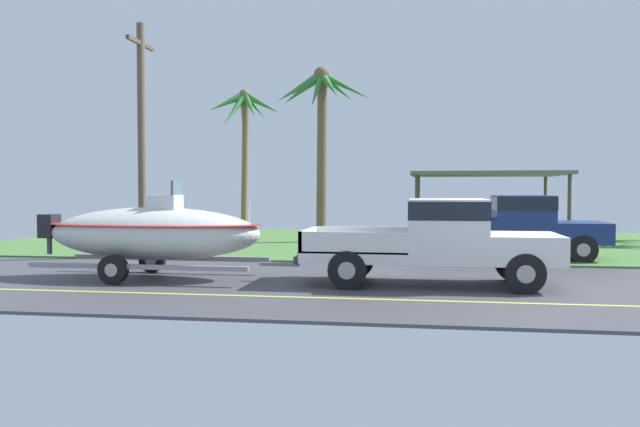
{
  "coord_description": "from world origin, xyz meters",
  "views": [
    {
      "loc": [
        -1.83,
        -14.1,
        2.08
      ],
      "look_at": [
        -4.2,
        0.51,
        1.52
      ],
      "focal_mm": 36.96,
      "sensor_mm": 36.0,
      "label": 1
    }
  ],
  "objects_px": {
    "pickup_truck_towing": "(446,237)",
    "palm_tree_mid": "(244,121)",
    "boat_on_trailer": "(153,233)",
    "palm_tree_near_left": "(320,112)",
    "parked_pickup_background": "(521,224)",
    "utility_pole": "(142,136)",
    "carport_awning": "(486,175)"
  },
  "relations": [
    {
      "from": "palm_tree_near_left",
      "to": "pickup_truck_towing",
      "type": "bearing_deg",
      "value": -67.04
    },
    {
      "from": "pickup_truck_towing",
      "to": "boat_on_trailer",
      "type": "distance_m",
      "value": 6.66
    },
    {
      "from": "boat_on_trailer",
      "to": "palm_tree_near_left",
      "type": "height_order",
      "value": "palm_tree_near_left"
    },
    {
      "from": "boat_on_trailer",
      "to": "palm_tree_near_left",
      "type": "relative_size",
      "value": 0.93
    },
    {
      "from": "pickup_truck_towing",
      "to": "palm_tree_mid",
      "type": "xyz_separation_m",
      "value": [
        -8.56,
        14.36,
        4.09
      ]
    },
    {
      "from": "pickup_truck_towing",
      "to": "palm_tree_near_left",
      "type": "bearing_deg",
      "value": 112.96
    },
    {
      "from": "carport_awning",
      "to": "palm_tree_mid",
      "type": "distance_m",
      "value": 10.89
    },
    {
      "from": "parked_pickup_background",
      "to": "carport_awning",
      "type": "bearing_deg",
      "value": 92.13
    },
    {
      "from": "utility_pole",
      "to": "palm_tree_near_left",
      "type": "bearing_deg",
      "value": 53.65
    },
    {
      "from": "parked_pickup_background",
      "to": "palm_tree_mid",
      "type": "height_order",
      "value": "palm_tree_mid"
    },
    {
      "from": "palm_tree_near_left",
      "to": "utility_pole",
      "type": "bearing_deg",
      "value": -126.35
    },
    {
      "from": "boat_on_trailer",
      "to": "parked_pickup_background",
      "type": "xyz_separation_m",
      "value": [
        8.97,
        5.5,
        -0.01
      ]
    },
    {
      "from": "boat_on_trailer",
      "to": "palm_tree_near_left",
      "type": "xyz_separation_m",
      "value": [
        2.21,
        10.48,
        3.94
      ]
    },
    {
      "from": "boat_on_trailer",
      "to": "palm_tree_mid",
      "type": "height_order",
      "value": "palm_tree_mid"
    },
    {
      "from": "carport_awning",
      "to": "parked_pickup_background",
      "type": "bearing_deg",
      "value": -87.87
    },
    {
      "from": "parked_pickup_background",
      "to": "carport_awning",
      "type": "xyz_separation_m",
      "value": [
        -0.3,
        8.12,
        1.59
      ]
    },
    {
      "from": "palm_tree_near_left",
      "to": "utility_pole",
      "type": "xyz_separation_m",
      "value": [
        -4.47,
        -6.08,
        -1.32
      ]
    },
    {
      "from": "palm_tree_mid",
      "to": "utility_pole",
      "type": "distance_m",
      "value": 10.07
    },
    {
      "from": "parked_pickup_background",
      "to": "boat_on_trailer",
      "type": "bearing_deg",
      "value": -148.46
    },
    {
      "from": "pickup_truck_towing",
      "to": "parked_pickup_background",
      "type": "distance_m",
      "value": 5.97
    },
    {
      "from": "carport_awning",
      "to": "utility_pole",
      "type": "xyz_separation_m",
      "value": [
        -10.93,
        -9.22,
        1.04
      ]
    },
    {
      "from": "utility_pole",
      "to": "carport_awning",
      "type": "bearing_deg",
      "value": 40.16
    },
    {
      "from": "palm_tree_mid",
      "to": "utility_pole",
      "type": "xyz_separation_m",
      "value": [
        -0.36,
        -9.95,
        -1.46
      ]
    },
    {
      "from": "utility_pole",
      "to": "palm_tree_mid",
      "type": "bearing_deg",
      "value": 87.94
    },
    {
      "from": "pickup_truck_towing",
      "to": "carport_awning",
      "type": "distance_m",
      "value": 13.87
    },
    {
      "from": "carport_awning",
      "to": "palm_tree_mid",
      "type": "xyz_separation_m",
      "value": [
        -10.57,
        0.73,
        2.5
      ]
    },
    {
      "from": "boat_on_trailer",
      "to": "palm_tree_mid",
      "type": "bearing_deg",
      "value": 97.54
    },
    {
      "from": "parked_pickup_background",
      "to": "palm_tree_near_left",
      "type": "distance_m",
      "value": 9.27
    },
    {
      "from": "carport_awning",
      "to": "utility_pole",
      "type": "height_order",
      "value": "utility_pole"
    },
    {
      "from": "boat_on_trailer",
      "to": "parked_pickup_background",
      "type": "bearing_deg",
      "value": 31.54
    },
    {
      "from": "parked_pickup_background",
      "to": "palm_tree_near_left",
      "type": "height_order",
      "value": "palm_tree_near_left"
    },
    {
      "from": "parked_pickup_background",
      "to": "carport_awning",
      "type": "height_order",
      "value": "carport_awning"
    }
  ]
}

